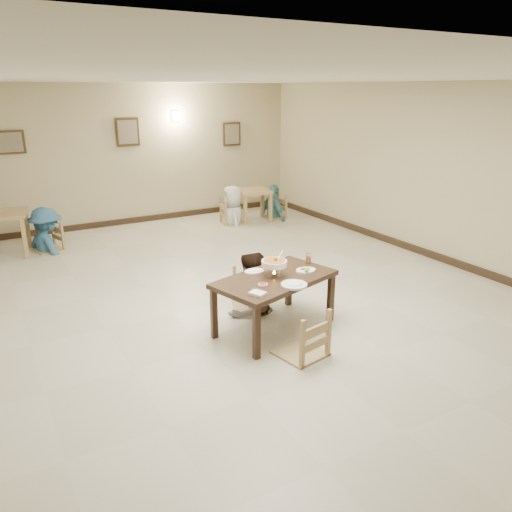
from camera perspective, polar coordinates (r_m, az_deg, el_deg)
floor at (r=7.17m, az=-2.81°, el=-5.08°), size 10.00×10.00×0.00m
ceiling at (r=6.57m, az=-3.25°, el=19.63°), size 10.00×10.00×0.00m
wall_back at (r=11.35m, az=-14.82°, el=11.01°), size 10.00×0.00×10.00m
wall_right at (r=9.21m, az=20.01°, el=8.89°), size 0.00×10.00×10.00m
baseboard_back at (r=11.58m, az=-14.20°, el=3.93°), size 8.00×0.06×0.12m
baseboard_right at (r=9.51m, az=18.94°, el=0.32°), size 0.06×10.00×0.12m
picture_a at (r=10.89m, az=-26.33°, el=11.57°), size 0.55×0.04×0.45m
picture_b at (r=11.28m, az=-14.47°, el=13.56°), size 0.50×0.04×0.60m
picture_c at (r=12.21m, az=-2.77°, el=13.74°), size 0.45×0.04×0.55m
wall_sconce at (r=11.61m, az=-9.20°, el=15.51°), size 0.16×0.05×0.22m
main_table at (r=6.12m, az=2.15°, el=-3.11°), size 1.66×1.20×0.70m
chair_far at (r=6.76m, az=-0.65°, el=-1.95°), size 0.48×0.48×1.01m
chair_near at (r=5.58m, az=5.21°, el=-6.32°), size 0.50×0.50×1.07m
main_diner at (r=6.57m, az=-0.66°, el=0.31°), size 0.95×0.84×1.63m
curry_warmer at (r=6.06m, az=2.10°, el=-0.85°), size 0.35×0.31×0.28m
rice_plate_far at (r=6.24m, az=-0.20°, el=-1.74°), size 0.26×0.26×0.06m
rice_plate_near at (r=5.83m, az=4.37°, el=-3.26°), size 0.31×0.31×0.07m
fried_plate at (r=6.29m, az=5.72°, el=-1.59°), size 0.27×0.27×0.06m
chili_dish at (r=5.83m, az=0.79°, el=-3.27°), size 0.11×0.11×0.02m
napkin_cutlery at (r=5.57m, az=0.18°, el=-4.29°), size 0.22×0.27×0.03m
drink_glass at (r=6.58m, az=6.01°, el=-0.28°), size 0.07×0.07×0.14m
bg_table_left at (r=9.98m, az=-26.93°, el=3.69°), size 0.93×0.93×0.80m
bg_table_right at (r=11.37m, az=-0.24°, el=6.90°), size 0.85×0.85×0.71m
bg_chair_lr at (r=9.99m, az=-22.96°, el=3.30°), size 0.47×0.47×1.00m
bg_chair_rl at (r=11.16m, az=-2.68°, el=6.37°), size 0.49×0.49×1.04m
bg_chair_rr at (r=11.65m, az=2.04°, el=6.87°), size 0.48×0.48×1.03m
bg_diner_b at (r=9.92m, az=-23.20°, el=5.12°), size 0.98×1.22×1.64m
bg_diner_c at (r=11.10m, az=-2.70°, el=8.01°), size 0.72×0.93×1.69m
bg_diner_d at (r=11.59m, az=2.05°, el=8.17°), size 0.40×0.92×1.57m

